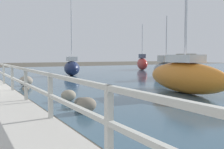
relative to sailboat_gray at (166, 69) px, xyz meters
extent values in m
cube|color=beige|center=(-11.84, -12.47, 0.08)|extent=(0.10, 0.10, 1.08)
cube|color=beige|center=(-11.84, -9.53, 0.08)|extent=(0.10, 0.10, 1.08)
cube|color=beige|center=(-11.84, -6.58, 0.08)|extent=(0.10, 0.10, 1.08)
cube|color=beige|center=(-11.84, -3.63, 0.08)|extent=(0.10, 0.10, 1.08)
cube|color=beige|center=(-11.84, -0.69, 0.08)|extent=(0.10, 0.10, 1.08)
cube|color=beige|center=(-11.84, -2.16, 0.59)|extent=(0.09, 32.50, 0.08)
cube|color=beige|center=(-11.84, -2.16, 0.08)|extent=(0.09, 32.50, 0.08)
ellipsoid|color=gray|center=(-10.07, -5.87, -0.52)|extent=(0.60, 0.54, 0.45)
ellipsoid|color=gray|center=(-10.48, 0.43, -0.45)|extent=(0.80, 0.72, 0.60)
ellipsoid|color=slate|center=(-11.00, -2.16, -0.61)|extent=(0.36, 0.33, 0.27)
ellipsoid|color=slate|center=(-10.30, -8.15, -0.50)|extent=(0.65, 0.58, 0.48)
ellipsoid|color=#666056|center=(-10.16, -7.39, -0.56)|extent=(0.49, 0.44, 0.37)
ellipsoid|color=gray|center=(0.00, 0.00, -0.09)|extent=(1.97, 3.28, 1.30)
cube|color=beige|center=(0.00, 0.00, 0.82)|extent=(1.17, 1.18, 0.53)
cylinder|color=silver|center=(0.00, 0.00, 2.33)|extent=(0.09, 0.09, 3.55)
ellipsoid|color=orange|center=(-4.38, -6.40, 0.00)|extent=(2.05, 5.72, 1.47)
cube|color=silver|center=(-4.38, -6.40, 0.92)|extent=(1.18, 2.04, 0.37)
cylinder|color=silver|center=(-4.38, -6.40, 3.19)|extent=(0.09, 0.09, 4.91)
ellipsoid|color=black|center=(3.86, 1.77, -0.07)|extent=(1.48, 4.04, 1.33)
cube|color=#9E937F|center=(3.86, 1.77, 0.92)|extent=(0.96, 1.79, 0.66)
cylinder|color=silver|center=(3.86, 1.77, 3.54)|extent=(0.09, 0.09, 5.89)
ellipsoid|color=#192347|center=(-5.13, 6.98, -0.08)|extent=(2.13, 3.34, 1.31)
cube|color=silver|center=(-5.13, 6.98, 0.78)|extent=(1.15, 1.05, 0.40)
cylinder|color=silver|center=(-5.13, 6.98, 3.67)|extent=(0.09, 0.09, 6.19)
ellipsoid|color=red|center=(6.47, 12.15, 0.01)|extent=(2.86, 4.70, 1.50)
cube|color=#4C566B|center=(6.47, 12.15, 1.03)|extent=(1.18, 1.47, 0.54)
cylinder|color=silver|center=(6.47, 12.15, 2.94)|extent=(0.09, 0.09, 4.36)
camera|label=1|loc=(-13.59, -15.69, 1.03)|focal=42.00mm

